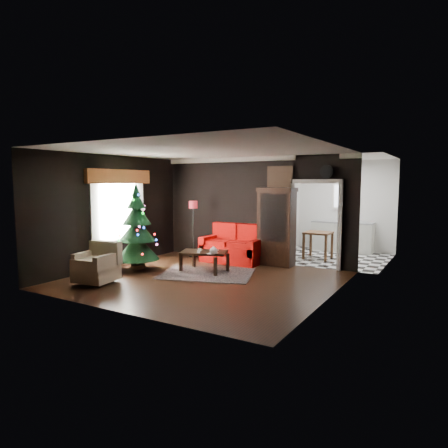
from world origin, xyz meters
The scene contains 26 objects.
floor centered at (0.00, 0.00, 0.00)m, with size 5.50×5.50×0.00m, color black.
ceiling centered at (0.00, 0.00, 2.80)m, with size 5.50×5.50×0.00m, color white.
wall_back centered at (0.00, 2.50, 1.40)m, with size 5.50×5.50×0.00m, color black.
wall_front centered at (0.00, -2.50, 1.40)m, with size 5.50×5.50×0.00m, color black.
wall_left centered at (-2.75, 0.00, 1.40)m, with size 5.50×5.50×0.00m, color black.
wall_right centered at (2.75, 0.00, 1.40)m, with size 5.50×5.50×0.00m, color black.
doorway centered at (1.70, 2.50, 1.05)m, with size 1.10×0.10×2.10m, color white, non-canonical shape.
left_window centered at (-2.71, 0.20, 1.45)m, with size 0.05×1.60×1.40m, color white.
valance centered at (-2.63, 0.20, 2.27)m, with size 0.12×2.10×0.35m, color brown.
kitchen_floor centered at (1.70, 4.00, 0.00)m, with size 3.00×3.00×0.00m, color white.
kitchen_window centered at (1.70, 5.45, 1.70)m, with size 0.70×0.06×0.70m, color white.
rug centered at (-0.24, 0.51, 0.01)m, with size 2.10×1.52×0.01m, color #634C5A.
loveseat centered at (-0.40, 2.05, 0.50)m, with size 1.70×0.90×1.00m, color #890500, non-canonical shape.
curio_cabinet centered at (0.75, 2.27, 0.95)m, with size 0.90×0.45×1.90m, color black, non-canonical shape.
floor_lamp centered at (-1.63, 1.96, 0.83)m, with size 0.26×0.26×1.56m, color black, non-canonical shape.
christmas_tree centered at (-1.91, 0.01, 1.05)m, with size 1.05×1.05×2.00m, color black, non-canonical shape.
armchair centered at (-1.78, -1.38, 0.46)m, with size 0.78×0.78×0.80m, color #D6C788, non-canonical shape.
coffee_table centered at (-0.44, 0.71, 0.25)m, with size 1.07×0.64×0.48m, color black, non-canonical shape.
teapot centered at (-0.01, 0.45, 0.58)m, with size 0.20×0.20×0.19m, color silver, non-canonical shape.
cup_a centered at (-0.56, 0.70, 0.52)m, with size 0.07×0.07×0.06m, color white.
cup_b centered at (-0.42, 0.45, 0.52)m, with size 0.07×0.07×0.06m, color white.
book centered at (-0.16, 0.50, 0.61)m, with size 0.18×0.02×0.25m, color #81715B.
wall_clock centered at (1.95, 2.45, 2.38)m, with size 0.32×0.32×0.06m, color white.
painting centered at (0.75, 2.46, 2.25)m, with size 0.62×0.05×0.52m, color tan.
kitchen_counter centered at (1.70, 5.20, 0.45)m, with size 1.80×0.60×0.90m, color beige.
kitchen_table centered at (1.40, 3.70, 0.38)m, with size 0.70×0.70×0.75m, color brown, non-canonical shape.
Camera 1 is at (4.71, -7.05, 2.12)m, focal length 31.74 mm.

